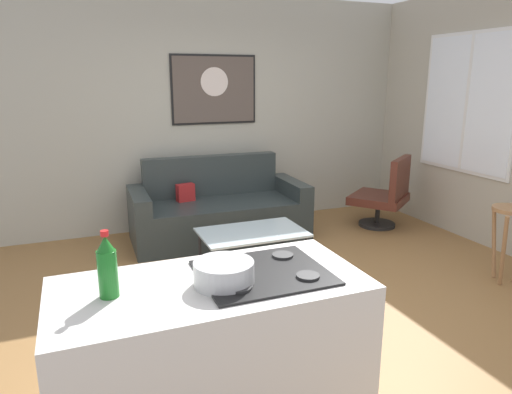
{
  "coord_description": "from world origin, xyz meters",
  "views": [
    {
      "loc": [
        -1.6,
        -3.17,
        1.83
      ],
      "look_at": [
        0.02,
        0.9,
        0.7
      ],
      "focal_mm": 32.54,
      "sensor_mm": 36.0,
      "label": 1
    }
  ],
  "objects_px": {
    "armchair": "(385,195)",
    "soda_bottle": "(107,267)",
    "coffee_table": "(252,234)",
    "wall_painting": "(214,90)",
    "bar_stool": "(510,225)",
    "mixing_bowl": "(224,274)",
    "couch": "(218,212)"
  },
  "relations": [
    {
      "from": "couch",
      "to": "wall_painting",
      "type": "relative_size",
      "value": 1.89
    },
    {
      "from": "armchair",
      "to": "bar_stool",
      "type": "xyz_separation_m",
      "value": [
        0.02,
        -1.76,
        0.13
      ]
    },
    {
      "from": "bar_stool",
      "to": "mixing_bowl",
      "type": "xyz_separation_m",
      "value": [
        -3.0,
        -0.98,
        0.42
      ]
    },
    {
      "from": "bar_stool",
      "to": "soda_bottle",
      "type": "distance_m",
      "value": 3.65
    },
    {
      "from": "armchair",
      "to": "bar_stool",
      "type": "height_order",
      "value": "armchair"
    },
    {
      "from": "bar_stool",
      "to": "soda_bottle",
      "type": "xyz_separation_m",
      "value": [
        -3.5,
        -0.92,
        0.5
      ]
    },
    {
      "from": "couch",
      "to": "coffee_table",
      "type": "height_order",
      "value": "couch"
    },
    {
      "from": "armchair",
      "to": "coffee_table",
      "type": "bearing_deg",
      "value": -161.5
    },
    {
      "from": "coffee_table",
      "to": "mixing_bowl",
      "type": "distance_m",
      "value": 2.33
    },
    {
      "from": "mixing_bowl",
      "to": "wall_painting",
      "type": "bearing_deg",
      "value": 73.75
    },
    {
      "from": "soda_bottle",
      "to": "wall_painting",
      "type": "distance_m",
      "value": 4.0
    },
    {
      "from": "coffee_table",
      "to": "soda_bottle",
      "type": "xyz_separation_m",
      "value": [
        -1.43,
        -1.99,
        0.67
      ]
    },
    {
      "from": "armchair",
      "to": "mixing_bowl",
      "type": "height_order",
      "value": "mixing_bowl"
    },
    {
      "from": "bar_stool",
      "to": "armchair",
      "type": "bearing_deg",
      "value": 90.74
    },
    {
      "from": "coffee_table",
      "to": "wall_painting",
      "type": "bearing_deg",
      "value": 84.95
    },
    {
      "from": "armchair",
      "to": "soda_bottle",
      "type": "bearing_deg",
      "value": -142.42
    },
    {
      "from": "armchair",
      "to": "soda_bottle",
      "type": "relative_size",
      "value": 3.0
    },
    {
      "from": "soda_bottle",
      "to": "mixing_bowl",
      "type": "xyz_separation_m",
      "value": [
        0.49,
        -0.07,
        -0.08
      ]
    },
    {
      "from": "soda_bottle",
      "to": "armchair",
      "type": "bearing_deg",
      "value": 37.58
    },
    {
      "from": "coffee_table",
      "to": "armchair",
      "type": "xyz_separation_m",
      "value": [
        2.05,
        0.68,
        0.04
      ]
    },
    {
      "from": "coffee_table",
      "to": "wall_painting",
      "type": "xyz_separation_m",
      "value": [
        0.14,
        1.64,
        1.31
      ]
    },
    {
      "from": "couch",
      "to": "mixing_bowl",
      "type": "bearing_deg",
      "value": -106.49
    },
    {
      "from": "couch",
      "to": "coffee_table",
      "type": "xyz_separation_m",
      "value": [
        0.01,
        -1.08,
        0.07
      ]
    },
    {
      "from": "coffee_table",
      "to": "mixing_bowl",
      "type": "height_order",
      "value": "mixing_bowl"
    },
    {
      "from": "armchair",
      "to": "wall_painting",
      "type": "height_order",
      "value": "wall_painting"
    },
    {
      "from": "soda_bottle",
      "to": "wall_painting",
      "type": "relative_size",
      "value": 0.28
    },
    {
      "from": "armchair",
      "to": "mixing_bowl",
      "type": "xyz_separation_m",
      "value": [
        -2.98,
        -2.74,
        0.55
      ]
    },
    {
      "from": "coffee_table",
      "to": "soda_bottle",
      "type": "relative_size",
      "value": 3.33
    },
    {
      "from": "armchair",
      "to": "wall_painting",
      "type": "xyz_separation_m",
      "value": [
        -1.9,
        0.95,
        1.28
      ]
    },
    {
      "from": "coffee_table",
      "to": "bar_stool",
      "type": "height_order",
      "value": "bar_stool"
    },
    {
      "from": "couch",
      "to": "soda_bottle",
      "type": "bearing_deg",
      "value": -114.89
    },
    {
      "from": "coffee_table",
      "to": "mixing_bowl",
      "type": "bearing_deg",
      "value": -114.39
    }
  ]
}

